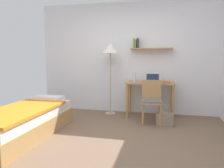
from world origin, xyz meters
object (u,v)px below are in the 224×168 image
Objects in this scene: desk_chair at (152,100)px; book_stack at (167,82)px; standing_lamp at (110,52)px; bed at (24,122)px; desk at (150,89)px; water_bottle at (135,77)px; laptop at (153,80)px; handbag at (165,119)px.

desk_chair reaches higher than book_stack.
bed is at bearing -121.48° from standing_lamp.
desk is 1.22m from standing_lamp.
desk_chair is (2.02, 1.22, 0.24)m from bed.
standing_lamp is at bearing 174.59° from water_bottle.
standing_lamp reaches higher than bed.
standing_lamp is 1.41m from book_stack.
desk_chair is 0.66m from book_stack.
standing_lamp is at bearing 58.52° from bed.
desk_chair is 0.59m from laptop.
laptop is 0.40m from water_bottle.
water_bottle is (-0.39, -0.02, 0.05)m from laptop.
book_stack is at bearing 3.37° from desk.
desk is at bearing 4.29° from water_bottle.
bed is 1.94× the size of desk.
standing_lamp reaches higher than desk_chair.
desk_chair is (0.05, -0.48, -0.14)m from desk.
bed is at bearing -139.93° from laptop.
bed is 1.25× the size of standing_lamp.
laptop reaches higher than handbag.
book_stack is 0.91m from handbag.
laptop reaches higher than book_stack.
desk_chair is at bearing 31.09° from bed.
laptop is at bearing -175.33° from book_stack.
bed is 2.37m from desk_chair.
book_stack is (0.35, 0.02, 0.18)m from desk.
water_bottle reaches higher than desk.
handbag is at bearing -42.15° from water_bottle.
standing_lamp reaches higher than laptop.
standing_lamp is (1.05, 1.72, 1.19)m from bed.
bed is 2.34m from standing_lamp.
handbag is (0.26, -0.14, -0.33)m from desk_chair.
water_bottle is at bearing -175.71° from desk.
desk is 0.39m from book_stack.
book_stack is at bearing 86.53° from handbag.
water_bottle is at bearing -5.41° from standing_lamp.
handbag is at bearing -63.37° from desk.
desk is 4.98× the size of water_bottle.
standing_lamp is at bearing 178.29° from desk.
bed is 2.41m from water_bottle.
bed is at bearing -139.19° from desk.
laptop is 0.31m from book_stack.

